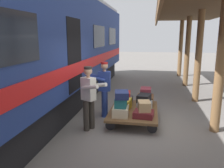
{
  "coord_description": "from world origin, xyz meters",
  "views": [
    {
      "loc": [
        -0.19,
        6.0,
        2.47
      ],
      "look_at": [
        0.9,
        -0.1,
        1.15
      ],
      "focal_mm": 36.2,
      "sensor_mm": 36.0,
      "label": 1
    }
  ],
  "objects_px": {
    "train_car": "(25,51)",
    "luggage_cart": "(134,111)",
    "suitcase_slate_roller": "(126,100)",
    "porter_by_door": "(89,96)",
    "suitcase_teal_softside": "(121,102)",
    "suitcase_brown_leather": "(145,100)",
    "suitcase_yellow_case": "(123,104)",
    "suitcase_black_hardshell": "(144,98)",
    "suitcase_red_plastic": "(125,95)",
    "suitcase_burgundy_valise": "(146,92)",
    "suitcase_gray_aluminum": "(144,106)",
    "suitcase_navy_fabric": "(122,95)",
    "suitcase_maroon_trunk": "(144,114)",
    "porter_in_overalls": "(104,87)",
    "suitcase_tan_vintage": "(144,106)",
    "suitcase_cream_canvas": "(121,111)"
  },
  "relations": [
    {
      "from": "train_car",
      "to": "suitcase_cream_canvas",
      "type": "relative_size",
      "value": 30.25
    },
    {
      "from": "suitcase_brown_leather",
      "to": "suitcase_burgundy_valise",
      "type": "relative_size",
      "value": 1.26
    },
    {
      "from": "suitcase_black_hardshell",
      "to": "suitcase_red_plastic",
      "type": "bearing_deg",
      "value": -41.77
    },
    {
      "from": "suitcase_burgundy_valise",
      "to": "porter_in_overalls",
      "type": "relative_size",
      "value": 0.28
    },
    {
      "from": "suitcase_slate_roller",
      "to": "porter_by_door",
      "type": "distance_m",
      "value": 1.72
    },
    {
      "from": "suitcase_navy_fabric",
      "to": "suitcase_brown_leather",
      "type": "bearing_deg",
      "value": -118.48
    },
    {
      "from": "luggage_cart",
      "to": "suitcase_tan_vintage",
      "type": "bearing_deg",
      "value": 121.33
    },
    {
      "from": "suitcase_brown_leather",
      "to": "suitcase_yellow_case",
      "type": "bearing_deg",
      "value": 42.1
    },
    {
      "from": "porter_in_overalls",
      "to": "suitcase_yellow_case",
      "type": "bearing_deg",
      "value": 160.68
    },
    {
      "from": "suitcase_teal_softside",
      "to": "suitcase_cream_canvas",
      "type": "bearing_deg",
      "value": 82.65
    },
    {
      "from": "suitcase_brown_leather",
      "to": "suitcase_gray_aluminum",
      "type": "xyz_separation_m",
      "value": [
        0.0,
        0.56,
        -0.02
      ]
    },
    {
      "from": "suitcase_black_hardshell",
      "to": "suitcase_navy_fabric",
      "type": "bearing_deg",
      "value": 44.88
    },
    {
      "from": "suitcase_gray_aluminum",
      "to": "suitcase_maroon_trunk",
      "type": "bearing_deg",
      "value": 90.0
    },
    {
      "from": "suitcase_navy_fabric",
      "to": "suitcase_black_hardshell",
      "type": "distance_m",
      "value": 0.85
    },
    {
      "from": "luggage_cart",
      "to": "suitcase_red_plastic",
      "type": "bearing_deg",
      "value": -61.25
    },
    {
      "from": "suitcase_burgundy_valise",
      "to": "porter_by_door",
      "type": "bearing_deg",
      "value": 45.4
    },
    {
      "from": "suitcase_maroon_trunk",
      "to": "suitcase_gray_aluminum",
      "type": "bearing_deg",
      "value": -90.0
    },
    {
      "from": "suitcase_yellow_case",
      "to": "suitcase_teal_softside",
      "type": "distance_m",
      "value": 0.59
    },
    {
      "from": "suitcase_cream_canvas",
      "to": "porter_in_overalls",
      "type": "bearing_deg",
      "value": -51.03
    },
    {
      "from": "train_car",
      "to": "suitcase_brown_leather",
      "type": "bearing_deg",
      "value": -164.41
    },
    {
      "from": "suitcase_burgundy_valise",
      "to": "suitcase_gray_aluminum",
      "type": "bearing_deg",
      "value": 88.81
    },
    {
      "from": "suitcase_yellow_case",
      "to": "porter_in_overalls",
      "type": "xyz_separation_m",
      "value": [
        0.64,
        -0.22,
        0.45
      ]
    },
    {
      "from": "suitcase_brown_leather",
      "to": "suitcase_cream_canvas",
      "type": "bearing_deg",
      "value": 61.04
    },
    {
      "from": "suitcase_gray_aluminum",
      "to": "suitcase_navy_fabric",
      "type": "distance_m",
      "value": 0.93
    },
    {
      "from": "train_car",
      "to": "suitcase_red_plastic",
      "type": "relative_size",
      "value": 31.69
    },
    {
      "from": "suitcase_tan_vintage",
      "to": "luggage_cart",
      "type": "bearing_deg",
      "value": -58.67
    },
    {
      "from": "suitcase_brown_leather",
      "to": "suitcase_yellow_case",
      "type": "height_order",
      "value": "suitcase_brown_leather"
    },
    {
      "from": "suitcase_brown_leather",
      "to": "porter_by_door",
      "type": "distance_m",
      "value": 2.07
    },
    {
      "from": "luggage_cart",
      "to": "suitcase_cream_canvas",
      "type": "xyz_separation_m",
      "value": [
        0.31,
        0.56,
        0.17
      ]
    },
    {
      "from": "suitcase_maroon_trunk",
      "to": "suitcase_burgundy_valise",
      "type": "distance_m",
      "value": 1.18
    },
    {
      "from": "suitcase_slate_roller",
      "to": "porter_in_overalls",
      "type": "relative_size",
      "value": 0.37
    },
    {
      "from": "suitcase_tan_vintage",
      "to": "suitcase_black_hardshell",
      "type": "distance_m",
      "value": 0.57
    },
    {
      "from": "porter_by_door",
      "to": "suitcase_yellow_case",
      "type": "bearing_deg",
      "value": -132.17
    },
    {
      "from": "suitcase_burgundy_valise",
      "to": "porter_by_door",
      "type": "relative_size",
      "value": 0.28
    },
    {
      "from": "suitcase_slate_roller",
      "to": "suitcase_navy_fabric",
      "type": "bearing_deg",
      "value": 91.12
    },
    {
      "from": "suitcase_burgundy_valise",
      "to": "porter_by_door",
      "type": "xyz_separation_m",
      "value": [
        1.43,
        1.45,
        0.17
      ]
    },
    {
      "from": "suitcase_black_hardshell",
      "to": "porter_in_overalls",
      "type": "distance_m",
      "value": 1.27
    },
    {
      "from": "suitcase_teal_softside",
      "to": "train_car",
      "type": "bearing_deg",
      "value": -3.03
    },
    {
      "from": "suitcase_slate_roller",
      "to": "suitcase_maroon_trunk",
      "type": "xyz_separation_m",
      "value": [
        -0.62,
        1.13,
        -0.02
      ]
    },
    {
      "from": "suitcase_red_plastic",
      "to": "luggage_cart",
      "type": "bearing_deg",
      "value": 118.75
    },
    {
      "from": "suitcase_maroon_trunk",
      "to": "porter_in_overalls",
      "type": "distance_m",
      "value": 1.57
    },
    {
      "from": "suitcase_red_plastic",
      "to": "porter_by_door",
      "type": "distance_m",
      "value": 1.69
    },
    {
      "from": "luggage_cart",
      "to": "suitcase_red_plastic",
      "type": "xyz_separation_m",
      "value": [
        0.32,
        -0.58,
        0.34
      ]
    },
    {
      "from": "suitcase_maroon_trunk",
      "to": "porter_in_overalls",
      "type": "bearing_deg",
      "value": -31.98
    },
    {
      "from": "suitcase_teal_softside",
      "to": "suitcase_slate_roller",
      "type": "bearing_deg",
      "value": -89.89
    },
    {
      "from": "train_car",
      "to": "luggage_cart",
      "type": "bearing_deg",
      "value": -172.77
    },
    {
      "from": "train_car",
      "to": "suitcase_navy_fabric",
      "type": "distance_m",
      "value": 3.06
    },
    {
      "from": "suitcase_teal_softside",
      "to": "suitcase_black_hardshell",
      "type": "xyz_separation_m",
      "value": [
        -0.6,
        -0.58,
        -0.0
      ]
    },
    {
      "from": "train_car",
      "to": "suitcase_slate_roller",
      "type": "relative_size",
      "value": 27.12
    },
    {
      "from": "suitcase_teal_softside",
      "to": "suitcase_black_hardshell",
      "type": "distance_m",
      "value": 0.84
    }
  ]
}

